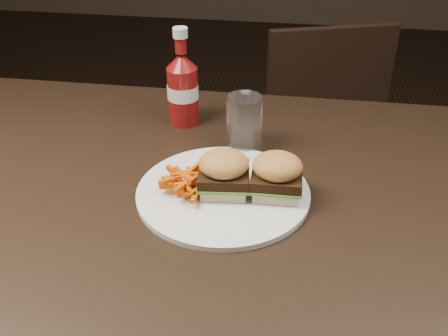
# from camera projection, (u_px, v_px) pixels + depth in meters

# --- Properties ---
(dining_table) EXTENTS (1.20, 0.80, 0.04)m
(dining_table) POSITION_uv_depth(u_px,v_px,m) (174.00, 188.00, 0.97)
(dining_table) COLOR black
(dining_table) RESTS_ON ground
(chair_far) EXTENTS (0.49, 0.49, 0.04)m
(chair_far) POSITION_uv_depth(u_px,v_px,m) (304.00, 131.00, 1.79)
(chair_far) COLOR black
(chair_far) RESTS_ON ground
(plate) EXTENTS (0.30, 0.30, 0.01)m
(plate) POSITION_uv_depth(u_px,v_px,m) (223.00, 193.00, 0.92)
(plate) COLOR white
(plate) RESTS_ON dining_table
(sandwich_half_a) EXTENTS (0.08, 0.08, 0.02)m
(sandwich_half_a) POSITION_uv_depth(u_px,v_px,m) (224.00, 186.00, 0.91)
(sandwich_half_a) COLOR beige
(sandwich_half_a) RESTS_ON plate
(sandwich_half_b) EXTENTS (0.08, 0.07, 0.02)m
(sandwich_half_b) POSITION_uv_depth(u_px,v_px,m) (276.00, 188.00, 0.90)
(sandwich_half_b) COLOR beige
(sandwich_half_b) RESTS_ON plate
(fries_pile) EXTENTS (0.11, 0.11, 0.04)m
(fries_pile) POSITION_uv_depth(u_px,v_px,m) (189.00, 177.00, 0.91)
(fries_pile) COLOR #D64E00
(fries_pile) RESTS_ON plate
(ketchup_bottle) EXTENTS (0.07, 0.07, 0.13)m
(ketchup_bottle) POSITION_uv_depth(u_px,v_px,m) (183.00, 97.00, 1.13)
(ketchup_bottle) COLOR maroon
(ketchup_bottle) RESTS_ON dining_table
(tumbler) EXTENTS (0.09, 0.09, 0.11)m
(tumbler) POSITION_uv_depth(u_px,v_px,m) (244.00, 123.00, 1.03)
(tumbler) COLOR white
(tumbler) RESTS_ON dining_table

